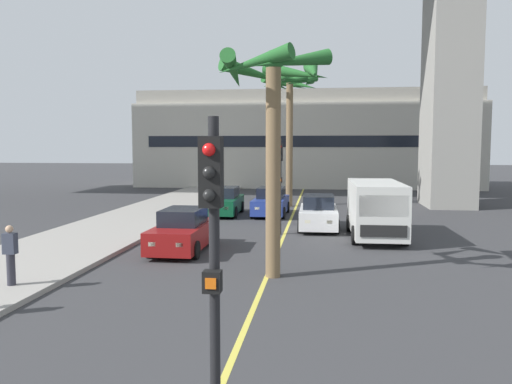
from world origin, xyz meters
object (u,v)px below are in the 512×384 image
Objects in this scene: delivery_van at (376,208)px; palm_tree_near_median at (289,100)px; car_queue_front at (318,213)px; car_queue_second at (183,232)px; palm_tree_mid_median at (274,99)px; traffic_light_median_far at (280,173)px; pedestrian_far_along at (10,254)px; car_queue_third at (271,202)px; car_queue_fourth at (224,202)px; traffic_light_median_near at (213,252)px.

delivery_van is 13.01m from palm_tree_near_median.
car_queue_second is at bearing -130.60° from car_queue_front.
palm_tree_mid_median is at bearing -97.93° from car_queue_front.
pedestrian_far_along is at bearing -123.74° from traffic_light_median_far.
car_queue_third is 1.01× the size of car_queue_fourth.
traffic_light_median_far is 11.72m from pedestrian_far_along.
car_queue_fourth is at bearing 120.90° from traffic_light_median_far.
delivery_van is at bearing 78.18° from traffic_light_median_near.
delivery_van is 3.26× the size of pedestrian_far_along.
palm_tree_near_median reaches higher than traffic_light_median_near.
car_queue_second is 13.59m from traffic_light_median_near.
palm_tree_mid_median is (0.39, -7.30, 2.49)m from traffic_light_median_far.
traffic_light_median_near is 2.59× the size of pedestrian_far_along.
traffic_light_median_far is at bearing 56.26° from pedestrian_far_along.
car_queue_second is 0.78× the size of delivery_van.
traffic_light_median_near is (3.89, -12.87, 1.99)m from car_queue_second.
car_queue_fourth is 15.94m from pedestrian_far_along.
pedestrian_far_along is at bearing -108.93° from car_queue_third.
palm_tree_near_median is (3.31, 4.54, 6.03)m from car_queue_fourth.
traffic_light_median_far is at bearing -59.10° from car_queue_fourth.
pedestrian_far_along reaches higher than car_queue_fourth.
pedestrian_far_along is (-10.48, -9.24, -0.29)m from delivery_van.
palm_tree_near_median reaches higher than car_queue_third.
pedestrian_far_along is (-8.10, -11.46, 0.28)m from car_queue_front.
car_queue_second is at bearing 137.53° from palm_tree_mid_median.
delivery_van is 1.26× the size of traffic_light_median_far.
car_queue_third is 0.99× the size of traffic_light_median_near.
palm_tree_mid_median is (4.00, -13.34, 4.48)m from car_queue_fourth.
car_queue_second is 5.50m from traffic_light_median_far.
delivery_van is at bearing 25.81° from car_queue_second.
delivery_van is at bearing -42.99° from car_queue_front.
traffic_light_median_far is at bearing 92.07° from traffic_light_median_near.
car_queue_third is at bearing 121.19° from car_queue_front.
car_queue_front is at bearing 86.77° from traffic_light_median_near.
traffic_light_median_far is 0.64× the size of palm_tree_mid_median.
car_queue_fourth is (-0.34, 9.98, 0.00)m from car_queue_second.
car_queue_fourth is at bearing 79.79° from pedestrian_far_along.
car_queue_second is 10.41m from car_queue_third.
car_queue_second and car_queue_fourth have the same top height.
car_queue_front is 1.00× the size of car_queue_fourth.
palm_tree_near_median is at bearing 80.92° from car_queue_third.
palm_tree_near_median is at bearing 78.42° from car_queue_second.
traffic_light_median_near reaches higher than car_queue_second.
palm_tree_near_median is 21.90m from pedestrian_far_along.
car_queue_third is 0.63× the size of palm_tree_mid_median.
car_queue_third is (2.28, 10.16, 0.00)m from car_queue_second.
car_queue_fourth is at bearing -176.16° from car_queue_third.
traffic_light_median_near is at bearing -73.19° from car_queue_second.
delivery_van is 4.31m from traffic_light_median_far.
car_queue_second is 1.00× the size of car_queue_fourth.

